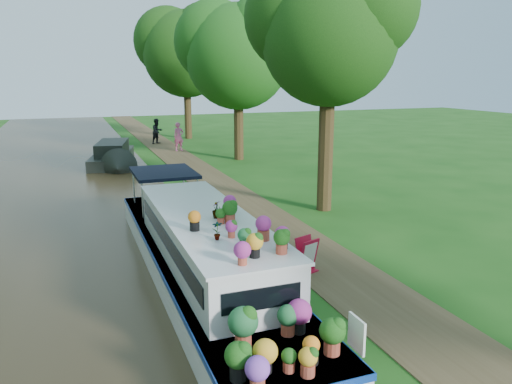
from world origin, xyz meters
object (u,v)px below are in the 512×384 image
object	(u,v)px
plant_boat	(207,258)
second_boat	(113,155)
pedestrian_dark	(157,131)
sandwich_board	(307,257)
pedestrian_pink	(179,137)

from	to	relation	value
plant_boat	second_boat	distance (m)	18.37
plant_boat	second_boat	xyz separation A→B (m)	(-0.50, 18.36, -0.32)
second_boat	plant_boat	bearing A→B (deg)	-76.17
second_boat	pedestrian_dark	bearing A→B (deg)	75.73
plant_boat	sandwich_board	world-z (taller)	plant_boat
sandwich_board	pedestrian_pink	size ratio (longest dim) A/B	0.48
sandwich_board	pedestrian_dark	distance (m)	25.84
sandwich_board	pedestrian_dark	world-z (taller)	pedestrian_dark
plant_boat	pedestrian_pink	xyz separation A→B (m)	(4.08, 22.08, 0.12)
pedestrian_dark	sandwich_board	bearing A→B (deg)	-122.50
plant_boat	pedestrian_dark	xyz separation A→B (m)	(3.36, 26.08, 0.09)
plant_boat	sandwich_board	bearing A→B (deg)	5.42
pedestrian_pink	pedestrian_dark	world-z (taller)	pedestrian_pink
second_boat	pedestrian_dark	distance (m)	8.64
plant_boat	sandwich_board	size ratio (longest dim) A/B	15.08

